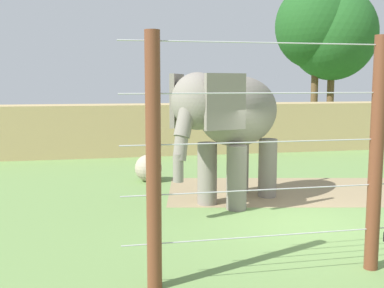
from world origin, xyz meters
name	(u,v)px	position (x,y,z in m)	size (l,w,h in m)	color
ground_plane	(299,223)	(0.00, 0.00, 0.00)	(120.00, 120.00, 0.00)	#6B8E4C
dirt_patch	(290,191)	(1.09, 3.03, 0.00)	(6.98, 3.70, 0.01)	#937F5B
embankment_wall	(195,128)	(0.00, 11.08, 1.09)	(36.00, 1.80, 2.18)	tan
elephant	(232,118)	(-0.97, 2.07, 2.22)	(3.86, 3.66, 3.35)	gray
enrichment_ball	(148,168)	(-2.76, 5.21, 0.43)	(0.86, 0.86, 0.86)	tan
cable_fence	(373,155)	(0.02, -2.65, 1.94)	(8.16, 0.23, 3.86)	brown
tree_far_left	(333,34)	(10.34, 18.18, 6.11)	(5.48, 5.48, 9.01)	brown
tree_left_of_centre	(317,26)	(9.31, 18.34, 6.59)	(5.11, 5.11, 9.30)	brown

